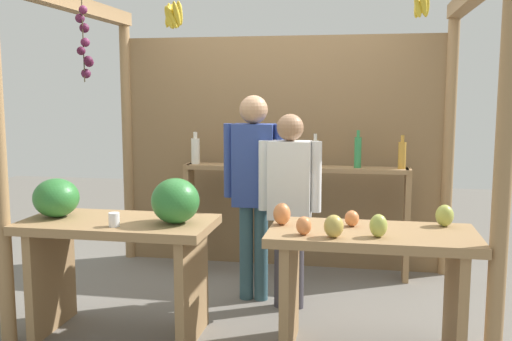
{
  "coord_description": "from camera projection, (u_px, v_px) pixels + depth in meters",
  "views": [
    {
      "loc": [
        0.77,
        -4.36,
        1.66
      ],
      "look_at": [
        0.0,
        -0.21,
        1.09
      ],
      "focal_mm": 40.66,
      "sensor_mm": 36.0,
      "label": 1
    }
  ],
  "objects": [
    {
      "name": "vendor_woman",
      "position": [
        290.0,
        194.0,
        4.4
      ],
      "size": [
        0.48,
        0.2,
        1.5
      ],
      "rotation": [
        0.0,
        0.0,
        -0.1
      ],
      "color": "#3E3A41",
      "rests_on": "ground"
    },
    {
      "name": "market_stall",
      "position": [
        270.0,
        122.0,
        4.9
      ],
      "size": [
        3.18,
        2.18,
        2.42
      ],
      "color": "#99754C",
      "rests_on": "ground"
    },
    {
      "name": "vendor_man",
      "position": [
        254.0,
        179.0,
        4.56
      ],
      "size": [
        0.48,
        0.22,
        1.64
      ],
      "rotation": [
        0.0,
        0.0,
        -0.14
      ],
      "color": "#345762",
      "rests_on": "ground"
    },
    {
      "name": "ground_plane",
      "position": [
        261.0,
        302.0,
        4.62
      ],
      "size": [
        12.0,
        12.0,
        0.0
      ],
      "primitive_type": "plane",
      "color": "slate",
      "rests_on": "ground"
    },
    {
      "name": "fruit_counter_right",
      "position": [
        370.0,
        264.0,
        3.63
      ],
      "size": [
        1.3,
        0.64,
        0.95
      ],
      "color": "#99754C",
      "rests_on": "ground"
    },
    {
      "name": "fruit_counter_left",
      "position": [
        119.0,
        235.0,
        3.91
      ],
      "size": [
        1.28,
        0.64,
        1.1
      ],
      "color": "#99754C",
      "rests_on": "ground"
    },
    {
      "name": "bottle_shelf_unit",
      "position": [
        293.0,
        189.0,
        5.24
      ],
      "size": [
        2.04,
        0.22,
        1.34
      ],
      "color": "#99754C",
      "rests_on": "ground"
    }
  ]
}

